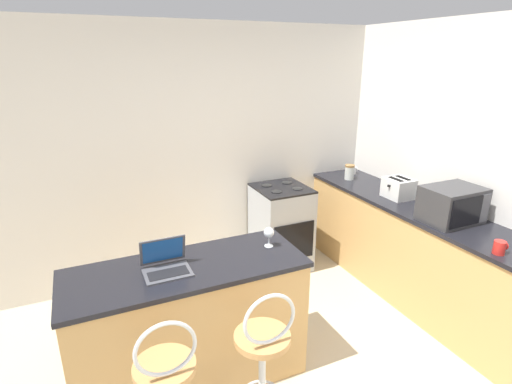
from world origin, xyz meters
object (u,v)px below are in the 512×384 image
at_px(toaster, 398,188).
at_px(mug_white, 352,170).
at_px(mug_red, 500,247).
at_px(microwave, 452,205).
at_px(storage_jar, 350,172).
at_px(stove_range, 281,227).
at_px(bar_stool_far, 263,366).
at_px(wine_glass_tall, 269,233).
at_px(laptop, 166,263).

xyz_separation_m(toaster, mug_white, (0.11, 0.87, -0.05)).
bearing_deg(mug_white, mug_red, -98.52).
distance_m(microwave, storage_jar, 1.36).
bearing_deg(mug_red, toaster, 80.67).
bearing_deg(toaster, stove_range, 139.82).
bearing_deg(bar_stool_far, wine_glass_tall, 61.71).
height_order(laptop, toaster, laptop).
xyz_separation_m(laptop, microwave, (2.38, -0.18, 0.10)).
distance_m(microwave, mug_white, 1.53).
distance_m(laptop, mug_red, 2.33).
bearing_deg(toaster, bar_stool_far, -151.45).
bearing_deg(microwave, toaster, 87.54).
bearing_deg(microwave, bar_stool_far, -167.57).
bearing_deg(mug_white, laptop, -151.91).
bearing_deg(bar_stool_far, laptop, 124.78).
bearing_deg(toaster, mug_red, -99.33).
xyz_separation_m(bar_stool_far, stove_range, (1.09, 1.84, -0.03)).
bearing_deg(stove_range, toaster, -40.18).
height_order(microwave, mug_red, microwave).
relative_size(bar_stool_far, laptop, 3.48).
height_order(laptop, wine_glass_tall, laptop).
bearing_deg(toaster, storage_jar, 94.52).
bearing_deg(laptop, wine_glass_tall, 2.52).
relative_size(stove_range, mug_white, 9.21).
height_order(laptop, stove_range, laptop).
xyz_separation_m(toaster, wine_glass_tall, (-1.64, -0.44, 0.01)).
xyz_separation_m(stove_range, mug_white, (1.01, 0.12, 0.51)).
height_order(bar_stool_far, laptop, laptop).
bearing_deg(mug_red, microwave, 73.17).
distance_m(microwave, wine_glass_tall, 1.63).
distance_m(toaster, storage_jar, 0.71).
bearing_deg(bar_stool_far, mug_white, 42.96).
xyz_separation_m(bar_stool_far, toaster, (1.99, 1.08, 0.54)).
distance_m(bar_stool_far, wine_glass_tall, 0.91).
bearing_deg(stove_range, mug_white, 6.57).
bearing_deg(storage_jar, wine_glass_tall, -144.07).
xyz_separation_m(microwave, wine_glass_tall, (-1.61, 0.21, -0.04)).
bearing_deg(mug_red, stove_range, 109.43).
distance_m(bar_stool_far, microwave, 2.09).
relative_size(bar_stool_far, stove_range, 1.11).
bearing_deg(bar_stool_far, mug_red, -4.42).
relative_size(bar_stool_far, mug_red, 10.61).
height_order(toaster, mug_white, toaster).
distance_m(mug_red, storage_jar, 1.93).
bearing_deg(mug_white, bar_stool_far, -137.04).
xyz_separation_m(wine_glass_tall, mug_red, (1.44, -0.78, -0.06)).
relative_size(microwave, wine_glass_tall, 3.18).
height_order(bar_stool_far, microwave, microwave).
distance_m(laptop, microwave, 2.39).
bearing_deg(microwave, storage_jar, 91.19).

